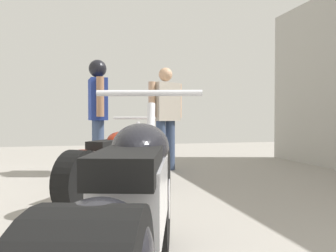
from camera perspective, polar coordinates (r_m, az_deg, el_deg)
The scene contains 5 objects.
ground_plane at distance 3.40m, azimuth 1.55°, elevation -13.49°, with size 16.09×16.09×0.00m, color gray.
motorcycle_maroon_cruiser at distance 1.53m, azimuth -5.71°, elevation -15.32°, with size 0.95×2.22×1.05m.
motorcycle_black_naked at distance 3.85m, azimuth -9.39°, elevation -6.15°, with size 1.19×1.69×0.88m.
mechanic_in_blue at distance 5.77m, azimuth -0.40°, elevation 2.23°, with size 0.66×0.42×1.69m.
mechanic_with_helmet at distance 5.51m, azimuth -11.35°, elevation 3.25°, with size 0.28×0.69×1.76m.
Camera 1 is at (-0.89, 0.19, 0.87)m, focal length 37.45 mm.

